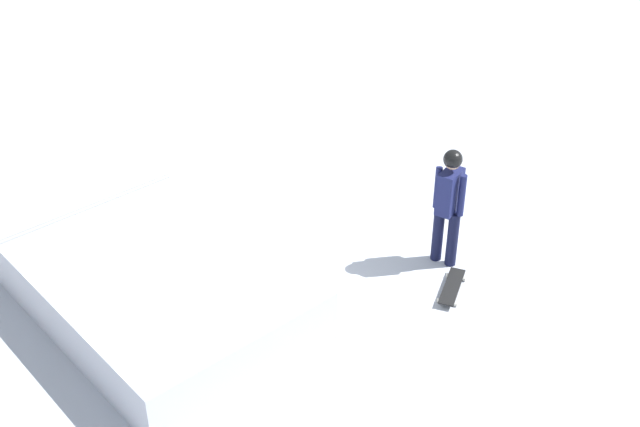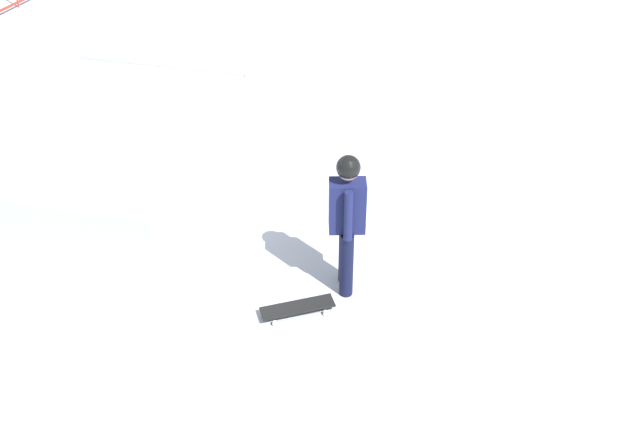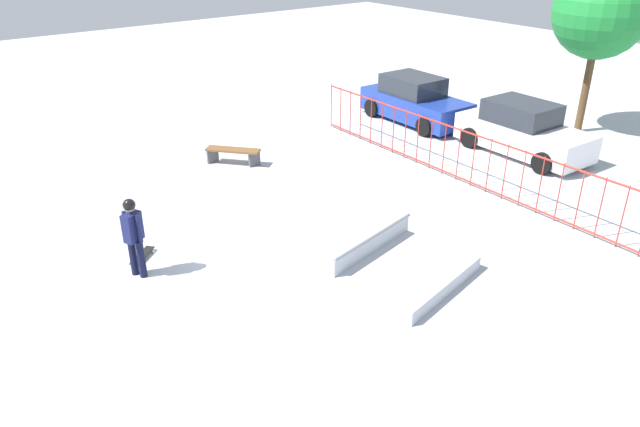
% 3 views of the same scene
% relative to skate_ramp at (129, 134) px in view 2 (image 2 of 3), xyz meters
% --- Properties ---
extents(ground_plane, '(60.00, 60.00, 0.00)m').
position_rel_skate_ramp_xyz_m(ground_plane, '(-0.97, -1.15, -0.32)').
color(ground_plane, '#B2B7C1').
extents(skate_ramp, '(5.82, 3.64, 0.74)m').
position_rel_skate_ramp_xyz_m(skate_ramp, '(0.00, 0.00, 0.00)').
color(skate_ramp, silver).
rests_on(skate_ramp, ground).
extents(skater, '(0.41, 0.44, 1.73)m').
position_rel_skate_ramp_xyz_m(skater, '(-1.35, -3.81, 0.69)').
color(skater, black).
rests_on(skater, ground).
extents(skateboard, '(0.67, 0.74, 0.09)m').
position_rel_skate_ramp_xyz_m(skateboard, '(-1.95, -3.50, -0.24)').
color(skateboard, black).
rests_on(skateboard, ground).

